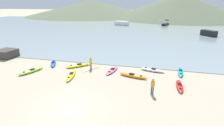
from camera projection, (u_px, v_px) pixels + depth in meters
The scene contains 22 objects.
ground_plane at pixel (71, 108), 12.98m from camera, with size 400.00×400.00×0.00m, color tan.
bay_water at pixel (137, 28), 54.10m from camera, with size 160.00×70.00×0.06m, color gray.
far_hill_left at pixel (91, 8), 109.77m from camera, with size 78.63×78.63×9.19m, color #5B664C.
far_hill_midleft at pixel (178, 6), 88.08m from camera, with size 66.38×66.38×12.19m, color #5B664C.
far_hill_midright at pixel (182, 12), 88.55m from camera, with size 53.09×53.09×6.26m, color #5B664C.
kayak_on_sand_0 at pixel (78, 66), 21.33m from camera, with size 2.75×2.56×0.35m.
kayak_on_sand_1 at pixel (112, 70), 19.90m from camera, with size 1.18×2.94×0.29m.
kayak_on_sand_2 at pixel (152, 70), 19.91m from camera, with size 2.85×1.28×0.37m.
kayak_on_sand_3 at pixel (53, 63), 22.10m from camera, with size 1.76×2.62×0.37m.
kayak_on_sand_4 at pixel (180, 72), 19.37m from camera, with size 0.81×3.00×0.33m.
kayak_on_sand_5 at pixel (179, 86), 16.13m from camera, with size 0.62×2.81×0.30m.
kayak_on_sand_6 at pixel (31, 71), 19.56m from camera, with size 1.65×2.97×0.37m.
kayak_on_sand_7 at pixel (133, 76), 18.30m from camera, with size 3.11×1.32×0.38m.
kayak_on_sand_8 at pixel (71, 75), 18.46m from camera, with size 1.28×3.20×0.34m.
person_near_foreground at pixel (153, 85), 14.55m from camera, with size 0.31×0.21×1.52m.
person_near_waterline at pixel (91, 62), 20.19m from camera, with size 0.31×0.26×1.54m.
moored_boat_0 at pixel (165, 22), 65.30m from camera, with size 4.57×2.20×1.87m.
moored_boat_1 at pixel (165, 24), 60.75m from camera, with size 2.66×4.67×1.22m.
moored_boat_2 at pixel (209, 33), 41.10m from camera, with size 3.41×3.74×1.31m.
moored_boat_3 at pixel (122, 23), 60.99m from camera, with size 5.16×3.51×1.40m.
loose_paddle at pixel (92, 70), 20.38m from camera, with size 1.54×2.50×0.03m.
shoreline_rock at pixel (7, 54), 24.89m from camera, with size 2.32×2.42×1.14m, color #423D38.
Camera 1 is at (5.63, -10.15, 7.36)m, focal length 28.00 mm.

